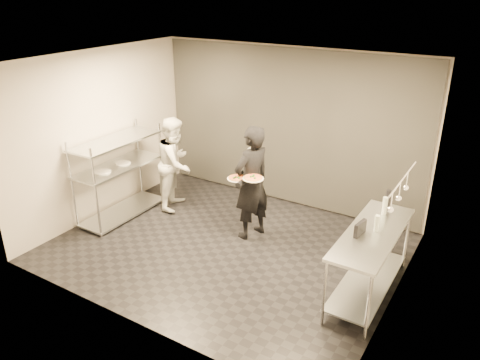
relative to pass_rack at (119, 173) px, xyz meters
The scene contains 13 objects.
room_shell 2.53m from the pass_rack, 28.77° to the left, with size 5.00×4.00×2.80m.
pass_rack is the anchor object (origin of this frame).
prep_counter 4.33m from the pass_rack, ahead, with size 0.60×1.80×0.92m.
utensil_rail 4.64m from the pass_rack, ahead, with size 0.07×1.20×0.31m.
waiter 2.35m from the pass_rack, 13.35° to the left, with size 0.67×0.44×1.82m, color black.
chef 0.98m from the pass_rack, 52.06° to the left, with size 0.80×0.62×1.65m, color silver.
pizza_plate_near 2.16m from the pass_rack, 10.40° to the left, with size 0.30×0.30×0.05m.
pizza_plate_far 2.46m from the pass_rack, ahead, with size 0.32×0.32×0.05m.
salad_plate 2.40m from the pass_rack, 20.73° to the left, with size 0.26×0.26×0.07m.
pos_monitor 4.22m from the pass_rack, ahead, with size 0.05×0.24×0.17m, color black.
bottle_green 4.35m from the pass_rack, ahead, with size 0.07×0.07×0.24m, color #909C8F.
bottle_clear 4.36m from the pass_rack, ahead, with size 0.06×0.06×0.21m, color #909C8F.
bottle_dark 4.37m from the pass_rack, 10.61° to the left, with size 0.07×0.07×0.24m, color black.
Camera 1 is at (3.42, -5.17, 3.78)m, focal length 35.00 mm.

